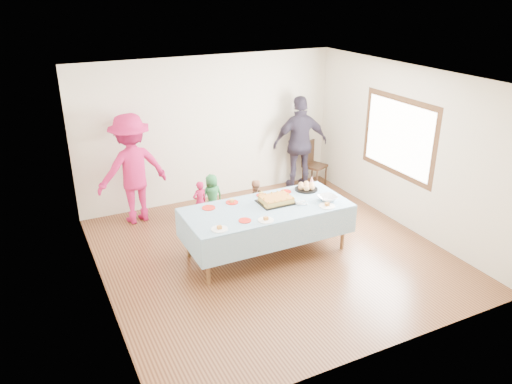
# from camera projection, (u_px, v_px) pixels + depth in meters

# --- Properties ---
(ground) EXTENTS (5.00, 5.00, 0.00)m
(ground) POSITION_uv_depth(u_px,v_px,m) (272.00, 253.00, 7.72)
(ground) COLOR #452313
(ground) RESTS_ON ground
(room_walls) EXTENTS (5.04, 5.04, 2.72)m
(room_walls) POSITION_uv_depth(u_px,v_px,m) (276.00, 143.00, 7.06)
(room_walls) COLOR beige
(room_walls) RESTS_ON ground
(party_table) EXTENTS (2.50, 1.10, 0.78)m
(party_table) POSITION_uv_depth(u_px,v_px,m) (267.00, 210.00, 7.47)
(party_table) COLOR brown
(party_table) RESTS_ON ground
(birthday_cake) EXTENTS (0.54, 0.41, 0.10)m
(birthday_cake) POSITION_uv_depth(u_px,v_px,m) (276.00, 200.00, 7.58)
(birthday_cake) COLOR black
(birthday_cake) RESTS_ON party_table
(rolls_tray) EXTENTS (0.37, 0.37, 0.11)m
(rolls_tray) POSITION_uv_depth(u_px,v_px,m) (306.00, 187.00, 8.05)
(rolls_tray) COLOR black
(rolls_tray) RESTS_ON party_table
(punch_bowl) EXTENTS (0.29, 0.29, 0.07)m
(punch_bowl) POSITION_uv_depth(u_px,v_px,m) (328.00, 198.00, 7.66)
(punch_bowl) COLOR silver
(punch_bowl) RESTS_ON party_table
(party_hat) EXTENTS (0.09, 0.09, 0.15)m
(party_hat) POSITION_uv_depth(u_px,v_px,m) (312.00, 180.00, 8.24)
(party_hat) COLOR white
(party_hat) RESTS_ON party_table
(fork_pile) EXTENTS (0.24, 0.18, 0.07)m
(fork_pile) POSITION_uv_depth(u_px,v_px,m) (303.00, 203.00, 7.51)
(fork_pile) COLOR white
(fork_pile) RESTS_ON party_table
(plate_red_far_a) EXTENTS (0.20, 0.20, 0.01)m
(plate_red_far_a) POSITION_uv_depth(u_px,v_px,m) (209.00, 208.00, 7.41)
(plate_red_far_a) COLOR red
(plate_red_far_a) RESTS_ON party_table
(plate_red_far_b) EXTENTS (0.19, 0.19, 0.01)m
(plate_red_far_b) POSITION_uv_depth(u_px,v_px,m) (232.00, 202.00, 7.59)
(plate_red_far_b) COLOR red
(plate_red_far_b) RESTS_ON party_table
(plate_red_far_c) EXTENTS (0.17, 0.17, 0.01)m
(plate_red_far_c) POSITION_uv_depth(u_px,v_px,m) (261.00, 195.00, 7.84)
(plate_red_far_c) COLOR red
(plate_red_far_c) RESTS_ON party_table
(plate_red_far_d) EXTENTS (0.18, 0.18, 0.01)m
(plate_red_far_d) POSITION_uv_depth(u_px,v_px,m) (286.00, 192.00, 7.98)
(plate_red_far_d) COLOR red
(plate_red_far_d) RESTS_ON party_table
(plate_red_near) EXTENTS (0.18, 0.18, 0.01)m
(plate_red_near) POSITION_uv_depth(u_px,v_px,m) (245.00, 220.00, 7.01)
(plate_red_near) COLOR red
(plate_red_near) RESTS_ON party_table
(plate_white_left) EXTENTS (0.23, 0.23, 0.01)m
(plate_white_left) POSITION_uv_depth(u_px,v_px,m) (219.00, 229.00, 6.77)
(plate_white_left) COLOR white
(plate_white_left) RESTS_ON party_table
(plate_white_mid) EXTENTS (0.23, 0.23, 0.01)m
(plate_white_mid) POSITION_uv_depth(u_px,v_px,m) (266.00, 220.00, 7.02)
(plate_white_mid) COLOR white
(plate_white_mid) RESTS_ON party_table
(plate_white_right) EXTENTS (0.25, 0.25, 0.01)m
(plate_white_right) POSITION_uv_depth(u_px,v_px,m) (327.00, 206.00, 7.47)
(plate_white_right) COLOR white
(plate_white_right) RESTS_ON party_table
(dining_chair) EXTENTS (0.52, 0.52, 0.92)m
(dining_chair) POSITION_uv_depth(u_px,v_px,m) (312.00, 161.00, 10.16)
(dining_chair) COLOR black
(dining_chair) RESTS_ON ground
(toddler_left) EXTENTS (0.31, 0.24, 0.76)m
(toddler_left) POSITION_uv_depth(u_px,v_px,m) (200.00, 202.00, 8.61)
(toddler_left) COLOR #B91745
(toddler_left) RESTS_ON ground
(toddler_mid) EXTENTS (0.42, 0.29, 0.81)m
(toddler_mid) POSITION_uv_depth(u_px,v_px,m) (212.00, 196.00, 8.77)
(toddler_mid) COLOR #267339
(toddler_mid) RESTS_ON ground
(toddler_right) EXTENTS (0.42, 0.34, 0.80)m
(toddler_right) POSITION_uv_depth(u_px,v_px,m) (255.00, 202.00, 8.54)
(toddler_right) COLOR tan
(toddler_right) RESTS_ON ground
(adult_left) EXTENTS (1.32, 0.88, 1.91)m
(adult_left) POSITION_uv_depth(u_px,v_px,m) (132.00, 169.00, 8.46)
(adult_left) COLOR #B5164F
(adult_left) RESTS_ON ground
(adult_right) EXTENTS (1.17, 0.66, 1.88)m
(adult_right) POSITION_uv_depth(u_px,v_px,m) (300.00, 143.00, 9.84)
(adult_right) COLOR #302939
(adult_right) RESTS_ON ground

